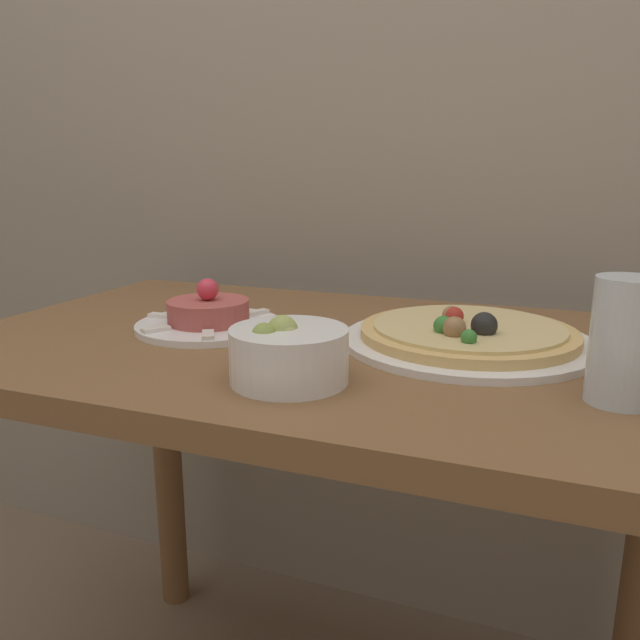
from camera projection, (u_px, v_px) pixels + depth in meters
name	position (u px, v px, depth m)	size (l,w,h in m)	color
dining_table	(327.00, 423.00, 0.91)	(1.06, 0.64, 0.74)	brown
pizza_plate	(467.00, 335.00, 0.85)	(0.34, 0.34, 0.06)	white
tartare_plate	(209.00, 317.00, 0.93)	(0.22, 0.22, 0.08)	white
small_bowl	(288.00, 353.00, 0.70)	(0.13, 0.13, 0.08)	white
drinking_glass	(624.00, 341.00, 0.63)	(0.07, 0.07, 0.13)	silver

